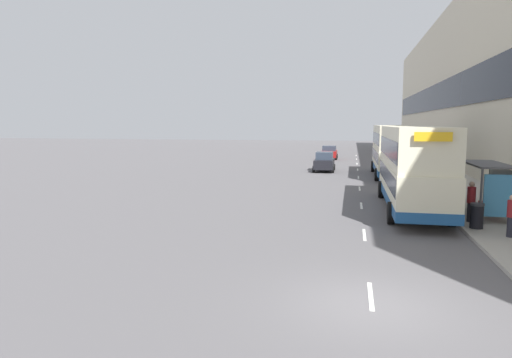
{
  "coord_description": "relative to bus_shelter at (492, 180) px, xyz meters",
  "views": [
    {
      "loc": [
        -0.57,
        -11.09,
        4.45
      ],
      "look_at": [
        -6.76,
        18.26,
        0.8
      ],
      "focal_mm": 32.0,
      "sensor_mm": 36.0,
      "label": 1
    }
  ],
  "objects": [
    {
      "name": "pedestrian_at_shelter",
      "position": [
        -0.34,
        -3.86,
        -0.9
      ],
      "size": [
        0.32,
        0.32,
        1.63
      ],
      "color": "#23232D",
      "rests_on": "ground_plane"
    },
    {
      "name": "lane_mark_3",
      "position": [
        -5.77,
        9.3,
        -1.87
      ],
      "size": [
        0.12,
        2.0,
        0.01
      ],
      "color": "silver",
      "rests_on": "ground_plane"
    },
    {
      "name": "lane_mark_5",
      "position": [
        -5.77,
        22.69,
        -1.87
      ],
      "size": [
        0.12,
        2.0,
        0.01
      ],
      "color": "silver",
      "rests_on": "ground_plane"
    },
    {
      "name": "double_decker_bus_ahead",
      "position": [
        -3.15,
        17.27,
        0.41
      ],
      "size": [
        2.85,
        10.88,
        4.3
      ],
      "color": "beige",
      "rests_on": "ground_plane"
    },
    {
      "name": "ground_plane",
      "position": [
        -5.77,
        -11.46,
        -1.88
      ],
      "size": [
        220.0,
        220.0,
        0.0
      ],
      "primitive_type": "plane",
      "color": "#5B595B"
    },
    {
      "name": "lane_mark_7",
      "position": [
        -5.77,
        36.09,
        -1.87
      ],
      "size": [
        0.12,
        2.0,
        0.01
      ],
      "color": "silver",
      "rests_on": "ground_plane"
    },
    {
      "name": "bus_shelter",
      "position": [
        0.0,
        0.0,
        0.0
      ],
      "size": [
        1.6,
        4.2,
        2.48
      ],
      "color": "#4C4C51",
      "rests_on": "ground_plane"
    },
    {
      "name": "lane_mark_4",
      "position": [
        -5.77,
        16.0,
        -1.87
      ],
      "size": [
        0.12,
        2.0,
        0.01
      ],
      "color": "silver",
      "rests_on": "ground_plane"
    },
    {
      "name": "lane_mark_2",
      "position": [
        -5.77,
        2.6,
        -1.87
      ],
      "size": [
        0.12,
        2.0,
        0.01
      ],
      "color": "silver",
      "rests_on": "ground_plane"
    },
    {
      "name": "litter_bin",
      "position": [
        -1.22,
        -2.55,
        -1.21
      ],
      "size": [
        0.55,
        0.55,
        1.05
      ],
      "color": "black",
      "rests_on": "ground_plane"
    },
    {
      "name": "car_0",
      "position": [
        -9.16,
        35.38,
        -1.04
      ],
      "size": [
        2.08,
        3.96,
        1.67
      ],
      "rotation": [
        0.0,
        0.0,
        3.14
      ],
      "color": "maroon",
      "rests_on": "ground_plane"
    },
    {
      "name": "pedestrian_3",
      "position": [
        -1.16,
        -1.26,
        -0.82
      ],
      "size": [
        0.35,
        0.35,
        1.79
      ],
      "color": "#23232D",
      "rests_on": "ground_plane"
    },
    {
      "name": "lane_mark_6",
      "position": [
        -5.77,
        29.39,
        -1.87
      ],
      "size": [
        0.12,
        2.0,
        0.01
      ],
      "color": "silver",
      "rests_on": "ground_plane"
    },
    {
      "name": "terrace_facade",
      "position": [
        4.72,
        27.04,
        6.53
      ],
      "size": [
        3.1,
        93.0,
        16.83
      ],
      "color": "beige",
      "rests_on": "ground_plane"
    },
    {
      "name": "pavement",
      "position": [
        0.73,
        27.04,
        -1.81
      ],
      "size": [
        5.0,
        93.0,
        0.14
      ],
      "color": "#A39E93",
      "rests_on": "ground_plane"
    },
    {
      "name": "lane_mark_0",
      "position": [
        -5.77,
        -10.79,
        -1.87
      ],
      "size": [
        0.12,
        2.0,
        0.01
      ],
      "color": "silver",
      "rests_on": "ground_plane"
    },
    {
      "name": "double_decker_bus_near",
      "position": [
        -3.3,
        1.79,
        0.41
      ],
      "size": [
        2.85,
        11.53,
        4.3
      ],
      "color": "beige",
      "rests_on": "ground_plane"
    },
    {
      "name": "lane_mark_1",
      "position": [
        -5.77,
        -4.1,
        -1.87
      ],
      "size": [
        0.12,
        2.0,
        0.01
      ],
      "color": "silver",
      "rests_on": "ground_plane"
    },
    {
      "name": "car_1",
      "position": [
        -8.86,
        20.39,
        -0.99
      ],
      "size": [
        1.94,
        3.95,
        1.81
      ],
      "rotation": [
        0.0,
        0.0,
        3.14
      ],
      "color": "black",
      "rests_on": "ground_plane"
    },
    {
      "name": "lane_mark_8",
      "position": [
        -5.77,
        42.78,
        -1.87
      ],
      "size": [
        0.12,
        2.0,
        0.01
      ],
      "color": "silver",
      "rests_on": "ground_plane"
    }
  ]
}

